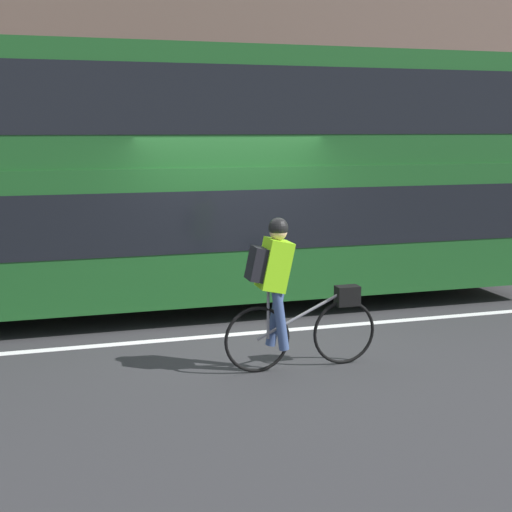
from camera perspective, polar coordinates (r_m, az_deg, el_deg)
ground_plane at (r=9.30m, az=-1.30°, el=-6.13°), size 80.00×80.00×0.00m
road_center_line at (r=9.22m, az=-1.17°, el=-6.24°), size 50.00×0.14×0.01m
sidewalk_curb at (r=14.85m, az=-7.19°, el=0.19°), size 60.00×2.27×0.10m
building_facade at (r=15.98m, az=-8.31°, el=15.72°), size 60.00×0.30×8.36m
bus at (r=10.48m, az=-3.72°, el=7.02°), size 9.57×2.50×3.68m
cyclist_on_bike at (r=7.69m, az=2.45°, el=-2.69°), size 1.75×0.32×1.68m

